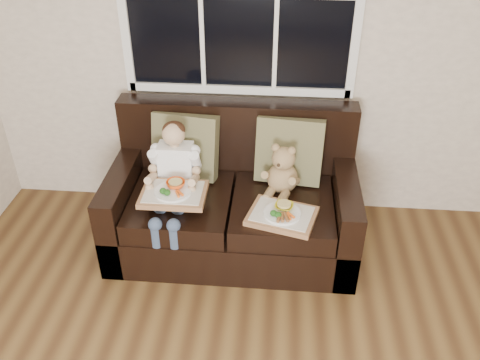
# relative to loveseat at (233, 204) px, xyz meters

# --- Properties ---
(room_walls) EXTENTS (4.52, 5.02, 2.71)m
(room_walls) POSITION_rel_loveseat_xyz_m (0.38, -2.02, 1.28)
(room_walls) COLOR beige
(room_walls) RESTS_ON ground
(loveseat) EXTENTS (1.70, 0.92, 0.96)m
(loveseat) POSITION_rel_loveseat_xyz_m (0.00, 0.00, 0.00)
(loveseat) COLOR black
(loveseat) RESTS_ON ground
(pillow_left) EXTENTS (0.49, 0.28, 0.48)m
(pillow_left) POSITION_rel_loveseat_xyz_m (-0.35, 0.15, 0.37)
(pillow_left) COLOR #6E6844
(pillow_left) RESTS_ON loveseat
(pillow_right) EXTENTS (0.48, 0.26, 0.48)m
(pillow_right) POSITION_rel_loveseat_xyz_m (0.38, 0.15, 0.37)
(pillow_right) COLOR #6E6844
(pillow_right) RESTS_ON loveseat
(child) EXTENTS (0.34, 0.58, 0.77)m
(child) POSITION_rel_loveseat_xyz_m (-0.39, -0.11, 0.31)
(child) COLOR white
(child) RESTS_ON loveseat
(teddy_bear) EXTENTS (0.26, 0.31, 0.37)m
(teddy_bear) POSITION_rel_loveseat_xyz_m (0.34, -0.01, 0.29)
(teddy_bear) COLOR #9E7D53
(teddy_bear) RESTS_ON loveseat
(tray_left) EXTENTS (0.42, 0.32, 0.10)m
(tray_left) POSITION_rel_loveseat_xyz_m (-0.36, -0.27, 0.27)
(tray_left) COLOR #976844
(tray_left) RESTS_ON child
(tray_right) EXTENTS (0.49, 0.42, 0.10)m
(tray_right) POSITION_rel_loveseat_xyz_m (0.35, -0.32, 0.17)
(tray_right) COLOR #976844
(tray_right) RESTS_ON loveseat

